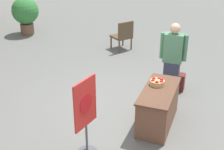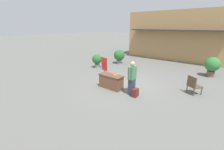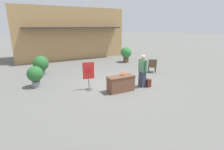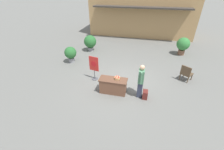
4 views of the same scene
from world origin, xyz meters
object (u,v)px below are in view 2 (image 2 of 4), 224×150
at_px(backpack, 135,93).
at_px(potted_plant_near_left, 212,65).
at_px(display_table, 111,81).
at_px(apple_basket, 115,74).
at_px(potted_plant_near_right, 119,56).
at_px(person_visitor, 132,78).
at_px(poster_board, 104,67).
at_px(patio_chair, 193,84).
at_px(potted_plant_far_right, 97,60).

xyz_separation_m(backpack, potted_plant_near_left, (2.49, 5.98, 0.60)).
relative_size(display_table, backpack, 3.32).
bearing_deg(apple_basket, potted_plant_near_right, 123.56).
bearing_deg(apple_basket, backpack, -7.80).
relative_size(person_visitor, potted_plant_near_left, 1.28).
distance_m(person_visitor, backpack, 0.74).
bearing_deg(potted_plant_near_right, display_table, -58.39).
relative_size(backpack, poster_board, 0.29).
bearing_deg(poster_board, person_visitor, 81.87).
xyz_separation_m(backpack, patio_chair, (2.15, 2.11, 0.30)).
xyz_separation_m(person_visitor, backpack, (0.28, -0.12, -0.67)).
relative_size(patio_chair, potted_plant_near_right, 0.74).
height_order(backpack, patio_chair, patio_chair).
height_order(apple_basket, patio_chair, patio_chair).
relative_size(person_visitor, patio_chair, 1.82).
xyz_separation_m(person_visitor, potted_plant_far_right, (-4.98, 2.65, -0.21)).
bearing_deg(backpack, potted_plant_near_left, 67.37).
relative_size(person_visitor, poster_board, 1.21).
distance_m(display_table, patio_chair, 4.26).
height_order(apple_basket, backpack, apple_basket).
distance_m(potted_plant_near_right, potted_plant_near_left, 7.23).
bearing_deg(potted_plant_far_right, patio_chair, -5.05).
xyz_separation_m(potted_plant_near_right, potted_plant_near_left, (7.18, 0.88, 0.06)).
bearing_deg(display_table, potted_plant_near_left, 55.03).
bearing_deg(display_table, backpack, -3.85).
bearing_deg(display_table, patio_chair, 28.07).
relative_size(apple_basket, backpack, 0.68).
xyz_separation_m(backpack, poster_board, (-2.93, 1.05, 0.57)).
height_order(display_table, patio_chair, patio_chair).
height_order(poster_board, potted_plant_near_right, poster_board).
bearing_deg(display_table, potted_plant_near_right, 121.61).
height_order(apple_basket, poster_board, poster_board).
distance_m(apple_basket, backpack, 1.58).
relative_size(potted_plant_far_right, potted_plant_near_left, 0.84).
xyz_separation_m(apple_basket, patio_chair, (3.58, 1.92, -0.32)).
bearing_deg(potted_plant_far_right, potted_plant_near_right, 76.14).
height_order(person_visitor, backpack, person_visitor).
bearing_deg(poster_board, patio_chair, 113.02).
relative_size(display_table, apple_basket, 4.86).
relative_size(poster_board, potted_plant_near_left, 1.06).
xyz_separation_m(apple_basket, backpack, (1.43, -0.20, -0.63)).
bearing_deg(backpack, poster_board, 160.37).
xyz_separation_m(display_table, backpack, (1.61, -0.11, -0.18)).
relative_size(backpack, patio_chair, 0.44).
xyz_separation_m(patio_chair, potted_plant_near_left, (0.35, 3.87, 0.29)).
xyz_separation_m(apple_basket, potted_plant_near_right, (-3.25, 4.90, -0.09)).
height_order(person_visitor, potted_plant_far_right, person_visitor).
distance_m(backpack, poster_board, 3.17).
bearing_deg(apple_basket, potted_plant_near_left, 55.83).
bearing_deg(potted_plant_near_right, poster_board, -66.65).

